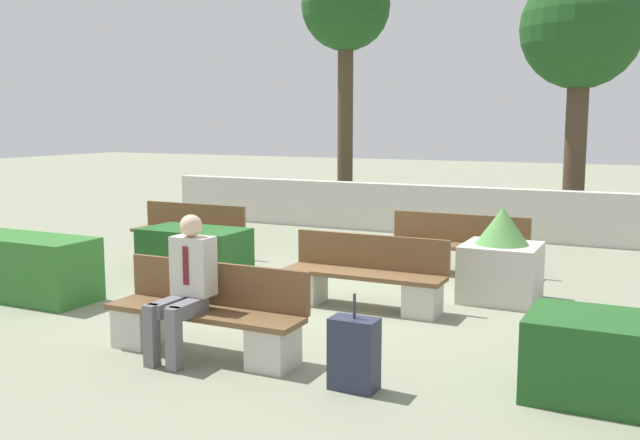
# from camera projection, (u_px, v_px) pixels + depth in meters

# --- Properties ---
(ground_plane) EXTENTS (60.00, 60.00, 0.00)m
(ground_plane) POSITION_uv_depth(u_px,v_px,m) (297.00, 298.00, 8.62)
(ground_plane) COLOR gray
(perimeter_wall) EXTENTS (11.31, 0.30, 0.93)m
(perimeter_wall) POSITION_uv_depth(u_px,v_px,m) (432.00, 210.00, 13.41)
(perimeter_wall) COLOR beige
(perimeter_wall) RESTS_ON ground_plane
(bench_front) EXTENTS (1.94, 0.49, 0.82)m
(bench_front) POSITION_uv_depth(u_px,v_px,m) (206.00, 320.00, 6.53)
(bench_front) COLOR brown
(bench_front) RESTS_ON ground_plane
(bench_left_side) EXTENTS (1.87, 0.48, 0.82)m
(bench_left_side) POSITION_uv_depth(u_px,v_px,m) (188.00, 237.00, 11.23)
(bench_left_side) COLOR brown
(bench_left_side) RESTS_ON ground_plane
(bench_right_side) EXTENTS (1.88, 0.48, 0.82)m
(bench_right_side) POSITION_uv_depth(u_px,v_px,m) (364.00, 281.00, 8.15)
(bench_right_side) COLOR brown
(bench_right_side) RESTS_ON ground_plane
(bench_back) EXTENTS (1.96, 0.49, 0.82)m
(bench_back) POSITION_uv_depth(u_px,v_px,m) (456.00, 251.00, 9.97)
(bench_back) COLOR brown
(bench_back) RESTS_ON ground_plane
(person_seated_man) EXTENTS (0.38, 0.63, 1.30)m
(person_seated_man) POSITION_uv_depth(u_px,v_px,m) (185.00, 281.00, 6.40)
(person_seated_man) COLOR slate
(person_seated_man) RESTS_ON ground_plane
(hedge_block_near_left) EXTENTS (1.66, 0.84, 0.65)m
(hedge_block_near_left) POSITION_uv_depth(u_px,v_px,m) (640.00, 363.00, 5.36)
(hedge_block_near_left) COLOR #235623
(hedge_block_near_left) RESTS_ON ground_plane
(hedge_block_near_right) EXTENTS (1.43, 0.80, 0.67)m
(hedge_block_near_right) POSITION_uv_depth(u_px,v_px,m) (195.00, 252.00, 9.81)
(hedge_block_near_right) COLOR #235623
(hedge_block_near_right) RESTS_ON ground_plane
(hedge_block_mid_left) EXTENTS (2.00, 0.74, 0.76)m
(hedge_block_mid_left) POSITION_uv_depth(u_px,v_px,m) (20.00, 267.00, 8.63)
(hedge_block_mid_left) COLOR #33702D
(hedge_block_mid_left) RESTS_ON ground_plane
(planter_corner_left) EXTENTS (0.87, 0.87, 1.12)m
(planter_corner_left) POSITION_uv_depth(u_px,v_px,m) (501.00, 261.00, 8.47)
(planter_corner_left) COLOR beige
(planter_corner_left) RESTS_ON ground_plane
(suitcase) EXTENTS (0.38, 0.22, 0.78)m
(suitcase) POSITION_uv_depth(u_px,v_px,m) (354.00, 354.00, 5.67)
(suitcase) COLOR #282D42
(suitcase) RESTS_ON ground_plane
(tree_leftmost) EXTENTS (1.89, 1.89, 5.50)m
(tree_leftmost) POSITION_uv_depth(u_px,v_px,m) (346.00, 13.00, 15.11)
(tree_leftmost) COLOR #473828
(tree_leftmost) RESTS_ON ground_plane
(tree_center_left) EXTENTS (2.24, 2.24, 4.96)m
(tree_center_left) POSITION_uv_depth(u_px,v_px,m) (581.00, 34.00, 13.26)
(tree_center_left) COLOR #473828
(tree_center_left) RESTS_ON ground_plane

